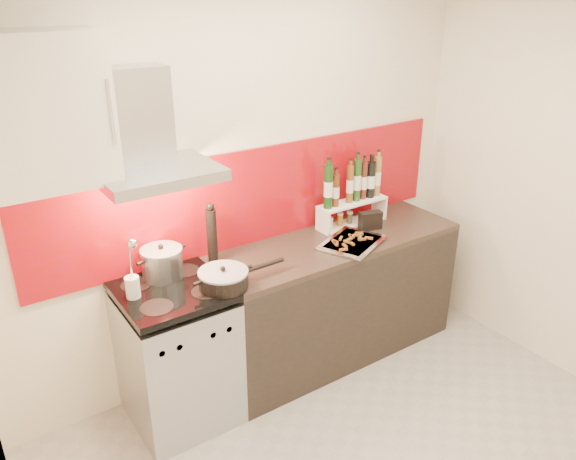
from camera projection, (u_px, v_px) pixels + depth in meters
back_wall at (249, 185)px, 3.61m from camera, size 3.40×0.02×2.60m
backsplash at (257, 196)px, 3.66m from camera, size 3.00×0.02×0.64m
range_stove at (178, 356)px, 3.37m from camera, size 0.60×0.60×0.91m
counter at (334, 297)px, 3.99m from camera, size 1.80×0.60×0.90m
range_hood at (147, 139)px, 2.95m from camera, size 0.62×0.50×0.61m
upper_cabinet at (30, 113)px, 2.57m from camera, size 0.70×0.35×0.72m
stock_pot at (162, 263)px, 3.27m from camera, size 0.24×0.24×0.21m
saute_pan at (224, 279)px, 3.18m from camera, size 0.56×0.29×0.13m
utensil_jar at (133, 281)px, 3.05m from camera, size 0.08×0.12×0.38m
pepper_mill at (212, 235)px, 3.41m from camera, size 0.06×0.06×0.40m
step_shelf at (353, 194)px, 3.95m from camera, size 0.55×0.15×0.48m
caddy_box at (370, 221)px, 3.94m from camera, size 0.17×0.11×0.14m
baking_tray at (352, 242)px, 3.73m from camera, size 0.52×0.47×0.03m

